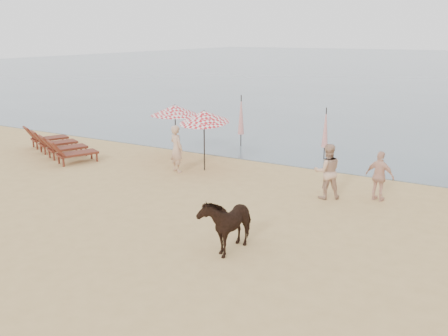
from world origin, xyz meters
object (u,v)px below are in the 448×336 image
(beachgoer_right_b, at_px, (380,176))
(umbrella_open_left_b, at_px, (204,117))
(beachgoer_left, at_px, (177,149))
(lounger_cluster_left, at_px, (57,144))
(umbrella_closed_left, at_px, (241,115))
(umbrella_open_left_a, at_px, (175,110))
(beachgoer_right_a, at_px, (327,171))
(umbrella_closed_right, at_px, (325,128))
(cow, at_px, (227,222))

(beachgoer_right_b, bearing_deg, umbrella_open_left_b, 9.16)
(beachgoer_left, relative_size, beachgoer_right_b, 1.13)
(beachgoer_left, xyz_separation_m, beachgoer_right_b, (7.29, 0.41, -0.10))
(lounger_cluster_left, bearing_deg, umbrella_closed_left, 66.23)
(umbrella_closed_left, distance_m, beachgoer_left, 4.99)
(lounger_cluster_left, distance_m, umbrella_open_left_a, 5.34)
(umbrella_open_left_b, distance_m, umbrella_closed_left, 4.37)
(lounger_cluster_left, xyz_separation_m, umbrella_open_left_a, (4.68, 2.06, 1.52))
(umbrella_closed_left, xyz_separation_m, beachgoer_right_a, (5.77, -5.13, -0.57))
(umbrella_closed_right, bearing_deg, umbrella_open_left_a, -152.44)
(umbrella_open_left_b, xyz_separation_m, beachgoer_left, (-0.78, -0.69, -1.16))
(cow, distance_m, beachgoer_right_a, 4.91)
(umbrella_open_left_b, bearing_deg, beachgoer_left, -159.33)
(umbrella_closed_right, distance_m, beachgoer_left, 6.14)
(umbrella_open_left_b, distance_m, beachgoer_left, 1.56)
(lounger_cluster_left, distance_m, umbrella_closed_left, 8.06)
(lounger_cluster_left, relative_size, beachgoer_left, 2.66)
(cow, height_order, beachgoer_left, beachgoer_left)
(umbrella_open_left_b, height_order, beachgoer_right_b, umbrella_open_left_b)
(beachgoer_left, xyz_separation_m, beachgoer_right_a, (5.82, -0.18, -0.01))
(cow, xyz_separation_m, beachgoer_right_b, (2.29, 5.42, 0.10))
(umbrella_closed_right, relative_size, beachgoer_left, 1.22)
(umbrella_open_left_a, height_order, umbrella_closed_right, umbrella_open_left_a)
(umbrella_closed_right, distance_m, cow, 9.58)
(lounger_cluster_left, height_order, umbrella_closed_left, umbrella_closed_left)
(beachgoer_right_b, bearing_deg, beachgoer_left, 14.81)
(lounger_cluster_left, distance_m, beachgoer_right_b, 13.24)
(beachgoer_left, bearing_deg, beachgoer_right_b, -154.35)
(beachgoer_right_b, bearing_deg, umbrella_open_left_a, 3.04)
(beachgoer_left, bearing_deg, umbrella_closed_left, -68.18)
(lounger_cluster_left, height_order, beachgoer_right_b, beachgoer_right_b)
(umbrella_open_left_a, distance_m, beachgoer_left, 2.38)
(beachgoer_right_b, bearing_deg, lounger_cluster_left, 14.96)
(cow, xyz_separation_m, beachgoer_right_a, (0.82, 4.84, 0.19))
(umbrella_open_left_b, xyz_separation_m, beachgoer_right_b, (6.51, -0.28, -1.26))
(cow, bearing_deg, beachgoer_left, 136.31)
(umbrella_closed_right, height_order, beachgoer_left, umbrella_closed_right)
(beachgoer_left, relative_size, beachgoer_right_a, 1.01)
(umbrella_closed_left, distance_m, cow, 11.16)
(umbrella_closed_right, bearing_deg, umbrella_closed_left, 173.70)
(beachgoer_left, bearing_deg, lounger_cluster_left, 25.97)
(umbrella_closed_left, xyz_separation_m, beachgoer_right_b, (7.24, -4.55, -0.66))
(umbrella_closed_right, xyz_separation_m, beachgoer_right_b, (3.15, -4.09, -0.54))
(lounger_cluster_left, relative_size, beachgoer_right_a, 2.68)
(umbrella_closed_right, height_order, beachgoer_right_a, umbrella_closed_right)
(umbrella_open_left_a, xyz_separation_m, beachgoer_right_b, (8.53, -1.28, -1.22))
(beachgoer_right_a, distance_m, beachgoer_right_b, 1.59)
(umbrella_open_left_a, bearing_deg, umbrella_closed_right, 23.96)
(umbrella_closed_left, bearing_deg, beachgoer_right_a, -41.65)
(umbrella_open_left_a, relative_size, cow, 1.38)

